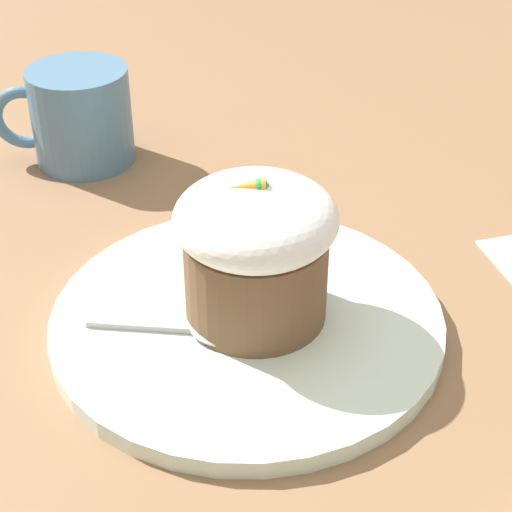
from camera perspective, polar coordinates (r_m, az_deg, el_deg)
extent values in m
plane|color=#846042|center=(0.53, -0.60, -4.85)|extent=(4.00, 4.00, 0.00)
cylinder|color=silver|center=(0.53, -0.60, -4.35)|extent=(0.24, 0.24, 0.01)
cylinder|color=brown|center=(0.51, 0.00, -1.36)|extent=(0.09, 0.09, 0.06)
ellipsoid|color=white|center=(0.48, 0.00, 2.49)|extent=(0.10, 0.10, 0.04)
cone|color=orange|center=(0.47, -1.14, 4.53)|extent=(0.02, 0.01, 0.01)
sphere|color=green|center=(0.47, 0.28, 4.58)|extent=(0.01, 0.01, 0.01)
cube|color=#B7B7BC|center=(0.52, -7.38, -4.49)|extent=(0.07, 0.02, 0.00)
ellipsoid|color=#B7B7BC|center=(0.51, -1.79, -4.75)|extent=(0.05, 0.05, 0.01)
cylinder|color=teal|center=(0.71, -11.55, 9.15)|extent=(0.08, 0.08, 0.08)
torus|color=teal|center=(0.72, -15.15, 8.90)|extent=(0.05, 0.01, 0.05)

